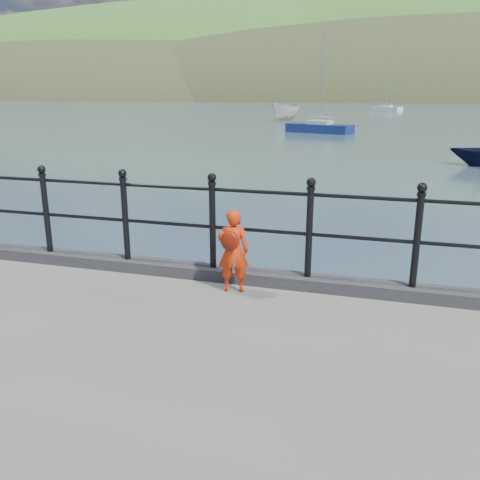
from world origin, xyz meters
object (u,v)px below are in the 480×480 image
(launch_white, at_px, (285,112))
(sailboat_port, at_px, (319,129))
(child, at_px, (233,250))
(sailboat_deep, at_px, (386,109))
(railing, at_px, (260,218))

(launch_white, xyz_separation_m, sailboat_port, (5.95, -15.51, -0.67))
(child, height_order, sailboat_deep, sailboat_deep)
(launch_white, bearing_deg, sailboat_port, -50.57)
(railing, xyz_separation_m, launch_white, (-10.13, 52.41, -0.81))
(child, bearing_deg, launch_white, -93.94)
(child, bearing_deg, sailboat_port, -98.52)
(sailboat_deep, height_order, sailboat_port, sailboat_deep)
(sailboat_port, bearing_deg, launch_white, 131.64)
(sailboat_port, bearing_deg, child, -63.31)
(sailboat_deep, bearing_deg, railing, -55.84)
(railing, bearing_deg, sailboat_deep, 89.70)
(sailboat_deep, xyz_separation_m, sailboat_port, (-4.63, -51.03, -0.00))
(child, bearing_deg, sailboat_deep, -105.01)
(railing, height_order, child, railing)
(sailboat_deep, bearing_deg, child, -55.99)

